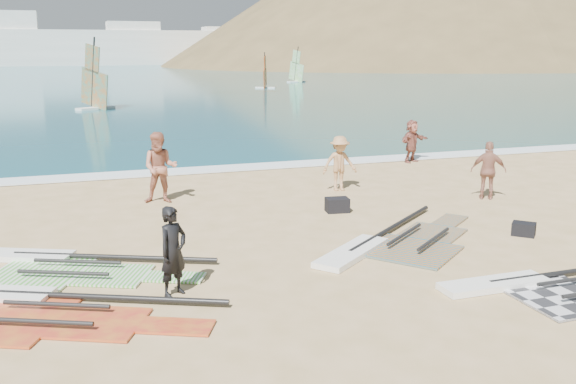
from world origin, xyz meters
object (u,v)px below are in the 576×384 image
object	(u,v)px
gear_bag_far	(524,229)
beachgoer_right	(412,141)
rig_grey	(553,287)
rig_orange	(393,244)
gear_bag_near	(337,205)
beachgoer_left	(160,168)
rig_red	(33,308)
rig_green	(58,265)
person_wetsuit	(173,251)
beachgoer_mid	(340,163)
beachgoer_back	(488,171)

from	to	relation	value
gear_bag_far	beachgoer_right	world-z (taller)	beachgoer_right
rig_grey	rig_orange	xyz separation A→B (m)	(-1.49, 3.23, 0.00)
gear_bag_near	beachgoer_left	bearing A→B (deg)	148.85
rig_grey	rig_red	distance (m)	9.01
rig_green	person_wetsuit	bearing A→B (deg)	-23.75
beachgoer_mid	beachgoer_right	xyz separation A→B (m)	(4.49, 3.59, -0.03)
rig_grey	beachgoer_back	world-z (taller)	beachgoer_back
rig_green	gear_bag_near	xyz separation A→B (m)	(6.92, 2.24, 0.14)
rig_orange	rig_red	bearing A→B (deg)	150.81
beachgoer_left	beachgoer_right	xyz separation A→B (m)	(9.80, 3.43, -0.19)
beachgoer_left	beachgoer_right	distance (m)	10.39
rig_grey	gear_bag_near	world-z (taller)	gear_bag_near
rig_grey	rig_green	distance (m)	9.36
beachgoer_mid	beachgoer_right	bearing A→B (deg)	42.12
rig_orange	beachgoer_back	bearing A→B (deg)	-5.21
rig_green	beachgoer_left	xyz separation A→B (m)	(2.70, 4.80, 0.94)
rig_grey	beachgoer_left	bearing A→B (deg)	122.41
rig_green	gear_bag_far	world-z (taller)	gear_bag_far
rig_grey	rig_green	size ratio (longest dim) A/B	1.00
gear_bag_far	beachgoer_back	distance (m)	3.70
rig_green	gear_bag_far	distance (m)	10.19
person_wetsuit	beachgoer_right	distance (m)	14.81
gear_bag_far	beachgoer_back	size ratio (longest dim) A/B	0.31
rig_red	person_wetsuit	world-z (taller)	person_wetsuit
rig_grey	gear_bag_far	bearing A→B (deg)	59.62
rig_grey	beachgoer_right	world-z (taller)	beachgoer_right
rig_grey	rig_red	xyz separation A→B (m)	(-8.78, 1.98, 0.00)
beachgoer_right	gear_bag_near	bearing A→B (deg)	-157.76
rig_green	beachgoer_right	bearing A→B (deg)	57.72
gear_bag_far	beachgoer_back	world-z (taller)	beachgoer_back
rig_green	person_wetsuit	xyz separation A→B (m)	(1.95, -2.18, 0.75)
gear_bag_far	rig_green	bearing A→B (deg)	173.56
rig_green	gear_bag_near	world-z (taller)	gear_bag_near
beachgoer_mid	beachgoer_back	size ratio (longest dim) A/B	1.00
gear_bag_far	person_wetsuit	xyz separation A→B (m)	(-8.18, -1.03, 0.64)
gear_bag_near	beachgoer_right	bearing A→B (deg)	46.99
person_wetsuit	beachgoer_back	world-z (taller)	beachgoer_back
gear_bag_far	beachgoer_left	bearing A→B (deg)	141.35
rig_grey	gear_bag_far	distance (m)	3.42
gear_bag_near	beachgoer_left	size ratio (longest dim) A/B	0.30
rig_green	beachgoer_mid	bearing A→B (deg)	54.43
gear_bag_near	beachgoer_right	size ratio (longest dim) A/B	0.37
beachgoer_right	gear_bag_far	bearing A→B (deg)	-128.98
rig_orange	gear_bag_far	size ratio (longest dim) A/B	10.08
rig_grey	beachgoer_mid	distance (m)	8.78
rig_orange	rig_red	xyz separation A→B (m)	(-7.29, -1.25, -0.00)
beachgoer_mid	person_wetsuit	bearing A→B (deg)	-128.19
rig_orange	rig_red	size ratio (longest dim) A/B	1.02
rig_green	beachgoer_left	bearing A→B (deg)	85.02
rig_green	person_wetsuit	size ratio (longest dim) A/B	3.07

